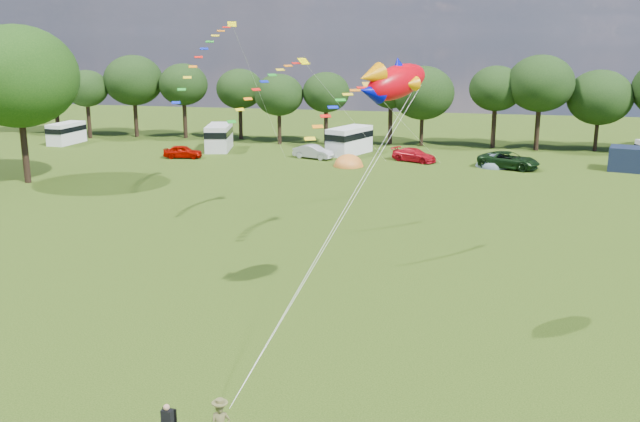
% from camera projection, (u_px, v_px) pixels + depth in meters
% --- Properties ---
extents(ground_plane, '(180.00, 180.00, 0.00)m').
position_uv_depth(ground_plane, '(279.00, 354.00, 28.85)').
color(ground_plane, black).
rests_on(ground_plane, ground).
extents(tree_line, '(102.98, 10.98, 10.27)m').
position_uv_depth(tree_line, '(455.00, 90.00, 78.37)').
color(tree_line, black).
rests_on(tree_line, ground).
extents(big_tree, '(10.00, 10.00, 13.28)m').
position_uv_depth(big_tree, '(17.00, 76.00, 59.21)').
color(big_tree, black).
rests_on(big_tree, ground).
extents(car_a, '(4.17, 2.11, 1.33)m').
position_uv_depth(car_a, '(183.00, 152.00, 73.06)').
color(car_a, '#A90900').
rests_on(car_a, ground).
extents(car_b, '(4.19, 2.56, 1.39)m').
position_uv_depth(car_b, '(313.00, 152.00, 72.77)').
color(car_b, '#9FA0A6').
rests_on(car_b, ground).
extents(car_c, '(4.78, 3.52, 1.32)m').
position_uv_depth(car_c, '(414.00, 155.00, 71.10)').
color(car_c, red).
rests_on(car_c, ground).
extents(car_d, '(6.33, 4.28, 1.58)m').
position_uv_depth(car_d, '(509.00, 160.00, 67.49)').
color(car_d, black).
rests_on(car_d, ground).
extents(campervan_a, '(2.48, 5.09, 2.42)m').
position_uv_depth(campervan_a, '(66.00, 132.00, 82.24)').
color(campervan_a, white).
rests_on(campervan_a, ground).
extents(campervan_b, '(3.51, 6.03, 2.77)m').
position_uv_depth(campervan_b, '(219.00, 136.00, 77.85)').
color(campervan_b, silver).
rests_on(campervan_b, ground).
extents(campervan_c, '(4.49, 6.29, 2.84)m').
position_uv_depth(campervan_c, '(349.00, 140.00, 75.32)').
color(campervan_c, white).
rests_on(campervan_c, ground).
extents(tent_orange, '(2.94, 3.22, 2.30)m').
position_uv_depth(tent_orange, '(348.00, 166.00, 68.83)').
color(tent_orange, orange).
rests_on(tent_orange, ground).
extents(tent_greyblue, '(3.38, 3.70, 2.52)m').
position_uv_depth(tent_greyblue, '(493.00, 166.00, 68.70)').
color(tent_greyblue, slate).
rests_on(tent_greyblue, ground).
extents(awning_navy, '(4.16, 3.67, 2.23)m').
position_uv_depth(awning_navy, '(630.00, 159.00, 66.32)').
color(awning_navy, black).
rests_on(awning_navy, ground).
extents(camp_chair, '(0.53, 0.53, 1.21)m').
position_uv_depth(camp_chair, '(168.00, 418.00, 22.74)').
color(camp_chair, '#99999E').
rests_on(camp_chair, ground).
extents(fish_kite, '(3.20, 3.66, 2.07)m').
position_uv_depth(fish_kite, '(392.00, 82.00, 29.07)').
color(fish_kite, '#C4000B').
rests_on(fish_kite, ground).
extents(streamer_kite_a, '(3.42, 5.51, 5.79)m').
position_uv_depth(streamer_kite_a, '(209.00, 50.00, 52.60)').
color(streamer_kite_a, '#E1CE05').
rests_on(streamer_kite_a, ground).
extents(streamer_kite_b, '(4.33, 4.77, 3.83)m').
position_uv_depth(streamer_kite_b, '(274.00, 80.00, 45.24)').
color(streamer_kite_b, '#F3E000').
rests_on(streamer_kite_b, ground).
extents(streamer_kite_c, '(3.26, 4.96, 2.83)m').
position_uv_depth(streamer_kite_c, '(346.00, 101.00, 39.90)').
color(streamer_kite_c, orange).
rests_on(streamer_kite_c, ground).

